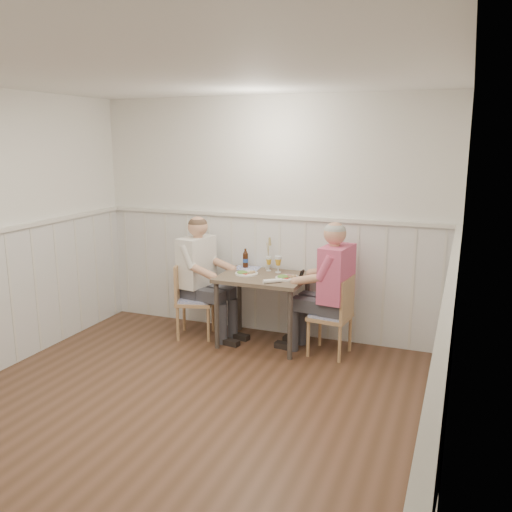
# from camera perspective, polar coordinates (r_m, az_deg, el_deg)

# --- Properties ---
(ground_plane) EXTENTS (4.50, 4.50, 0.00)m
(ground_plane) POSITION_cam_1_polar(r_m,az_deg,el_deg) (4.42, -9.31, -17.04)
(ground_plane) COLOR #4C311F
(room_shell) EXTENTS (4.04, 4.54, 2.60)m
(room_shell) POSITION_cam_1_polar(r_m,az_deg,el_deg) (3.91, -10.07, 2.77)
(room_shell) COLOR white
(room_shell) RESTS_ON ground
(wainscot) EXTENTS (4.00, 4.49, 1.34)m
(wainscot) POSITION_cam_1_polar(r_m,az_deg,el_deg) (4.69, -5.32, -5.94)
(wainscot) COLOR white
(wainscot) RESTS_ON ground
(dining_table) EXTENTS (0.90, 0.70, 0.75)m
(dining_table) POSITION_cam_1_polar(r_m,az_deg,el_deg) (5.68, 0.74, -3.08)
(dining_table) COLOR brown
(dining_table) RESTS_ON ground
(chair_right) EXTENTS (0.42, 0.42, 0.81)m
(chair_right) POSITION_cam_1_polar(r_m,az_deg,el_deg) (5.50, 8.30, -5.97)
(chair_right) COLOR #A0714E
(chair_right) RESTS_ON ground
(chair_left) EXTENTS (0.49, 0.49, 0.83)m
(chair_left) POSITION_cam_1_polar(r_m,az_deg,el_deg) (6.00, -6.89, -4.31)
(chair_left) COLOR #A0714E
(chair_left) RESTS_ON ground
(man_in_pink) EXTENTS (0.68, 0.47, 1.38)m
(man_in_pink) POSITION_cam_1_polar(r_m,az_deg,el_deg) (5.48, 7.97, -4.52)
(man_in_pink) COLOR #3F3F47
(man_in_pink) RESTS_ON ground
(diner_cream) EXTENTS (0.68, 0.48, 1.36)m
(diner_cream) POSITION_cam_1_polar(r_m,az_deg,el_deg) (6.00, -5.92, -3.10)
(diner_cream) COLOR #3F3F47
(diner_cream) RESTS_ON ground
(plate_man) EXTENTS (0.24, 0.24, 0.06)m
(plate_man) POSITION_cam_1_polar(r_m,az_deg,el_deg) (5.53, 3.21, -2.21)
(plate_man) COLOR white
(plate_man) RESTS_ON dining_table
(plate_diner) EXTENTS (0.24, 0.24, 0.06)m
(plate_diner) POSITION_cam_1_polar(r_m,az_deg,el_deg) (5.70, -1.14, -1.77)
(plate_diner) COLOR white
(plate_diner) RESTS_ON dining_table
(beer_glass_a) EXTENTS (0.07, 0.07, 0.18)m
(beer_glass_a) POSITION_cam_1_polar(r_m,az_deg,el_deg) (5.76, 2.35, -0.59)
(beer_glass_a) COLOR silver
(beer_glass_a) RESTS_ON dining_table
(beer_glass_b) EXTENTS (0.06, 0.06, 0.16)m
(beer_glass_b) POSITION_cam_1_polar(r_m,az_deg,el_deg) (5.84, 1.35, -0.56)
(beer_glass_b) COLOR silver
(beer_glass_b) RESTS_ON dining_table
(beer_bottle) EXTENTS (0.06, 0.06, 0.22)m
(beer_bottle) POSITION_cam_1_polar(r_m,az_deg,el_deg) (5.98, -1.12, -0.35)
(beer_bottle) COLOR black
(beer_bottle) RESTS_ON dining_table
(rolled_napkin) EXTENTS (0.17, 0.15, 0.04)m
(rolled_napkin) POSITION_cam_1_polar(r_m,az_deg,el_deg) (5.36, 1.74, -2.64)
(rolled_napkin) COLOR white
(rolled_napkin) RESTS_ON dining_table
(grass_vase) EXTENTS (0.04, 0.04, 0.37)m
(grass_vase) POSITION_cam_1_polar(r_m,az_deg,el_deg) (5.91, 1.20, 0.22)
(grass_vase) COLOR silver
(grass_vase) RESTS_ON dining_table
(gingham_mat) EXTENTS (0.29, 0.24, 0.01)m
(gingham_mat) POSITION_cam_1_polar(r_m,az_deg,el_deg) (5.96, -0.94, -1.29)
(gingham_mat) COLOR #4855AF
(gingham_mat) RESTS_ON dining_table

